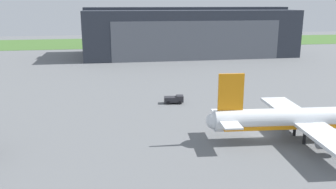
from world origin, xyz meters
name	(u,v)px	position (x,y,z in m)	size (l,w,h in m)	color
ground_plane	(259,136)	(0.00, 0.00, 0.00)	(440.00, 440.00, 0.00)	slate
grass_field_strip	(151,42)	(0.00, 163.32, 0.04)	(440.00, 56.00, 0.08)	#436B2E
maintenance_hangar	(188,32)	(10.40, 107.18, 10.50)	(94.59, 38.23, 21.92)	#2D333D
airliner_near_left	(308,119)	(7.87, -3.02, 3.91)	(37.43, 30.88, 12.43)	silver
ops_van	(174,99)	(-11.42, 24.62, 1.05)	(4.92, 3.00, 1.95)	#28282D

